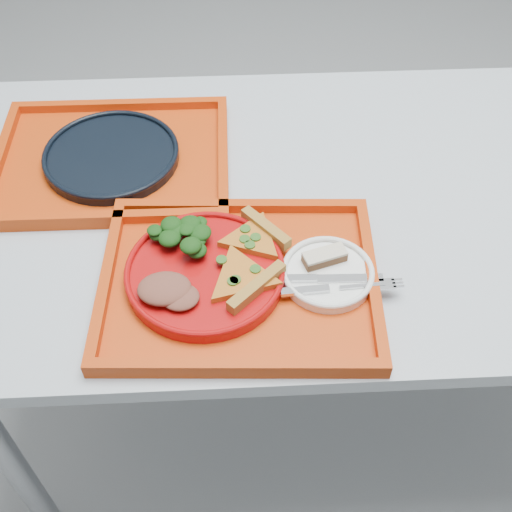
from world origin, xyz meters
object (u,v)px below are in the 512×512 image
tray_far (113,162)px  navy_plate (112,157)px  tray_main (239,283)px  dinner_plate (205,274)px  dessert_bar (325,257)px

tray_far → navy_plate: (0.00, 0.00, 0.01)m
tray_main → navy_plate: navy_plate is taller
tray_far → dinner_plate: 0.36m
dinner_plate → tray_main: bearing=-10.3°
dinner_plate → dessert_bar: size_ratio=3.39×
dinner_plate → navy_plate: size_ratio=1.00×
dinner_plate → dessert_bar: dessert_bar is taller
tray_main → tray_far: same height
dinner_plate → dessert_bar: 0.20m
tray_main → tray_far: size_ratio=1.00×
tray_main → tray_far: 0.39m
tray_far → dessert_bar: bearing=-37.0°
navy_plate → dessert_bar: dessert_bar is taller
dinner_plate → navy_plate: (-0.18, 0.30, -0.00)m
tray_main → dessert_bar: dessert_bar is taller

